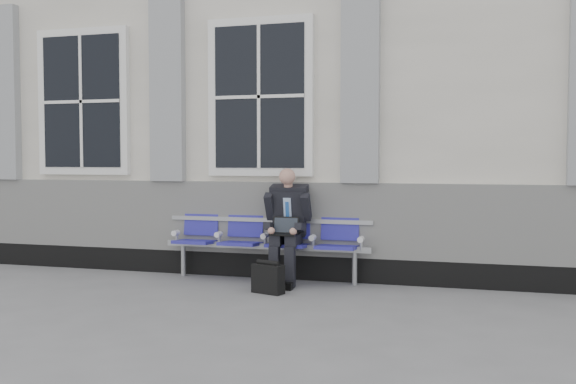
% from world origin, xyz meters
% --- Properties ---
extents(ground, '(70.00, 70.00, 0.00)m').
position_xyz_m(ground, '(0.00, 0.00, 0.00)').
color(ground, slate).
rests_on(ground, ground).
extents(station_building, '(14.40, 4.40, 4.49)m').
position_xyz_m(station_building, '(-0.02, 3.47, 2.22)').
color(station_building, silver).
rests_on(station_building, ground).
extents(bench, '(2.60, 0.47, 0.91)m').
position_xyz_m(bench, '(0.47, 1.32, 0.55)').
color(bench, '#9EA0A3').
rests_on(bench, ground).
extents(businessman, '(0.55, 0.74, 1.37)m').
position_xyz_m(businessman, '(0.77, 1.19, 0.75)').
color(businessman, black).
rests_on(businessman, ground).
extents(briefcase, '(0.39, 0.26, 0.37)m').
position_xyz_m(briefcase, '(0.73, 0.58, 0.17)').
color(briefcase, black).
rests_on(briefcase, ground).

